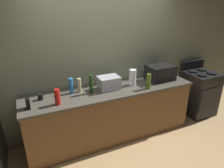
{
  "coord_description": "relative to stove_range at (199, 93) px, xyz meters",
  "views": [
    {
      "loc": [
        -1.23,
        -2.29,
        2.22
      ],
      "look_at": [
        0.0,
        0.4,
        1.0
      ],
      "focal_mm": 32.04,
      "sensor_mm": 36.0,
      "label": 1
    }
  ],
  "objects": [
    {
      "name": "bottle_spray_cleaner",
      "position": [
        -2.63,
        0.15,
        0.56
      ],
      "size": [
        0.06,
        0.06,
        0.24
      ],
      "primitive_type": "cylinder",
      "color": "#338CE5",
      "rests_on": "counter_run"
    },
    {
      "name": "bottle_hot_sauce",
      "position": [
        -2.89,
        -0.14,
        0.55
      ],
      "size": [
        0.08,
        0.08,
        0.23
      ],
      "primitive_type": "cylinder",
      "color": "red",
      "rests_on": "counter_run"
    },
    {
      "name": "back_wall",
      "position": [
        -2.0,
        0.41,
        0.89
      ],
      "size": [
        6.4,
        0.1,
        2.7
      ],
      "primitive_type": "cube",
      "color": "gray",
      "rests_on": "ground_plane"
    },
    {
      "name": "bottle_olive_oil",
      "position": [
        -1.44,
        -0.2,
        0.57
      ],
      "size": [
        0.07,
        0.07,
        0.25
      ],
      "primitive_type": "cylinder",
      "color": "#4C6B19",
      "rests_on": "counter_run"
    },
    {
      "name": "cordless_phone",
      "position": [
        -3.27,
        -0.09,
        0.51
      ],
      "size": [
        0.05,
        0.11,
        0.15
      ],
      "primitive_type": "cube",
      "rotation": [
        0.0,
        0.0,
        0.03
      ],
      "color": "black",
      "rests_on": "counter_run"
    },
    {
      "name": "microwave",
      "position": [
        -1.01,
        0.05,
        0.57
      ],
      "size": [
        0.48,
        0.35,
        0.27
      ],
      "color": "black",
      "rests_on": "counter_run"
    },
    {
      "name": "bottle_wine",
      "position": [
        -2.34,
        0.02,
        0.59
      ],
      "size": [
        0.06,
        0.06,
        0.3
      ],
      "primitive_type": "cylinder",
      "color": "#1E3F19",
      "rests_on": "counter_run"
    },
    {
      "name": "paper_towel_roll",
      "position": [
        -1.59,
        0.05,
        0.57
      ],
      "size": [
        0.12,
        0.12,
        0.27
      ],
      "primitive_type": "cylinder",
      "color": "white",
      "rests_on": "counter_run"
    },
    {
      "name": "toaster_oven",
      "position": [
        -2.03,
        0.06,
        0.54
      ],
      "size": [
        0.34,
        0.26,
        0.21
      ],
      "primitive_type": "cube",
      "color": "#B7BABF",
      "rests_on": "counter_run"
    },
    {
      "name": "counter_run",
      "position": [
        -2.0,
        0.0,
        -0.01
      ],
      "size": [
        2.84,
        0.64,
        0.9
      ],
      "color": "brown",
      "rests_on": "ground_plane"
    },
    {
      "name": "stove_range",
      "position": [
        0.0,
        0.0,
        0.0
      ],
      "size": [
        0.6,
        0.61,
        1.08
      ],
      "color": "black",
      "rests_on": "ground_plane"
    },
    {
      "name": "mug_black",
      "position": [
        -3.09,
        0.11,
        0.48
      ],
      "size": [
        0.08,
        0.08,
        0.09
      ],
      "primitive_type": "cylinder",
      "color": "black",
      "rests_on": "counter_run"
    },
    {
      "name": "ground_plane",
      "position": [
        -2.0,
        -0.4,
        -0.46
      ],
      "size": [
        8.0,
        8.0,
        0.0
      ],
      "primitive_type": "plane",
      "color": "tan"
    },
    {
      "name": "bottle_vinegar",
      "position": [
        -2.5,
        0.15,
        0.55
      ],
      "size": [
        0.06,
        0.06,
        0.22
      ],
      "primitive_type": "cylinder",
      "color": "beige",
      "rests_on": "counter_run"
    }
  ]
}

